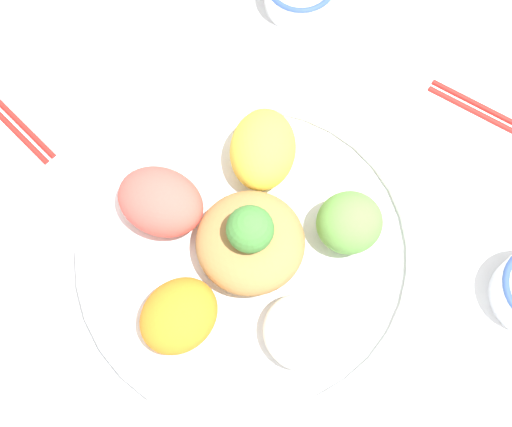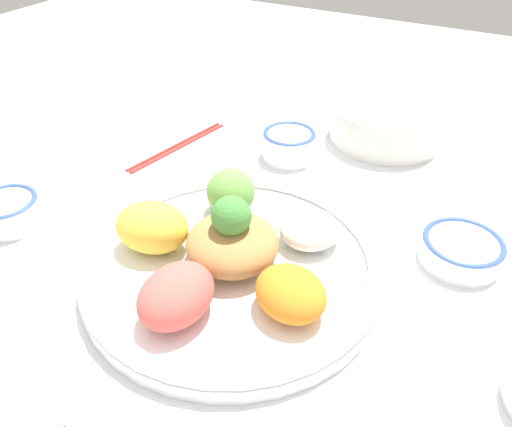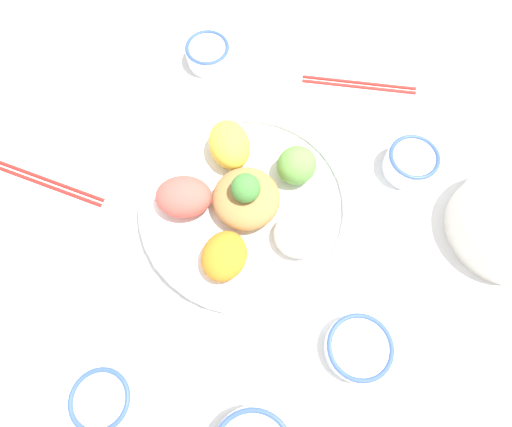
# 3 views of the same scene
# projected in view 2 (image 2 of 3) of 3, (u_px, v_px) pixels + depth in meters

# --- Properties ---
(ground_plane) EXTENTS (2.40, 2.40, 0.00)m
(ground_plane) POSITION_uv_depth(u_px,v_px,m) (201.00, 277.00, 0.60)
(ground_plane) COLOR white
(salad_platter) EXTENTS (0.36, 0.36, 0.11)m
(salad_platter) POSITION_uv_depth(u_px,v_px,m) (230.00, 257.00, 0.59)
(salad_platter) COLOR white
(salad_platter) RESTS_ON ground_plane
(sauce_bowl_red) EXTENTS (0.08, 0.08, 0.04)m
(sauce_bowl_red) POSITION_uv_depth(u_px,v_px,m) (7.00, 211.00, 0.68)
(sauce_bowl_red) COLOR white
(sauce_bowl_red) RESTS_ON ground_plane
(rice_bowl_blue) EXTENTS (0.10, 0.10, 0.03)m
(rice_bowl_blue) POSITION_uv_depth(u_px,v_px,m) (462.00, 249.00, 0.62)
(rice_bowl_blue) COLOR white
(rice_bowl_blue) RESTS_ON ground_plane
(sauce_bowl_dark) EXTENTS (0.09, 0.09, 0.05)m
(sauce_bowl_dark) POSITION_uv_depth(u_px,v_px,m) (289.00, 144.00, 0.82)
(sauce_bowl_dark) COLOR white
(sauce_bowl_dark) RESTS_ON ground_plane
(side_serving_bowl) EXTENTS (0.19, 0.19, 0.06)m
(side_serving_bowl) POSITION_uv_depth(u_px,v_px,m) (387.00, 121.00, 0.87)
(side_serving_bowl) COLOR silver
(side_serving_bowl) RESTS_ON ground_plane
(chopsticks_pair_far) EXTENTS (0.06, 0.22, 0.01)m
(chopsticks_pair_far) POSITION_uv_depth(u_px,v_px,m) (178.00, 145.00, 0.86)
(chopsticks_pair_far) COLOR red
(chopsticks_pair_far) RESTS_ON ground_plane
(serving_spoon_extra) EXTENTS (0.09, 0.13, 0.01)m
(serving_spoon_extra) POSITION_uv_depth(u_px,v_px,m) (441.00, 187.00, 0.76)
(serving_spoon_extra) COLOR white
(serving_spoon_extra) RESTS_ON ground_plane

